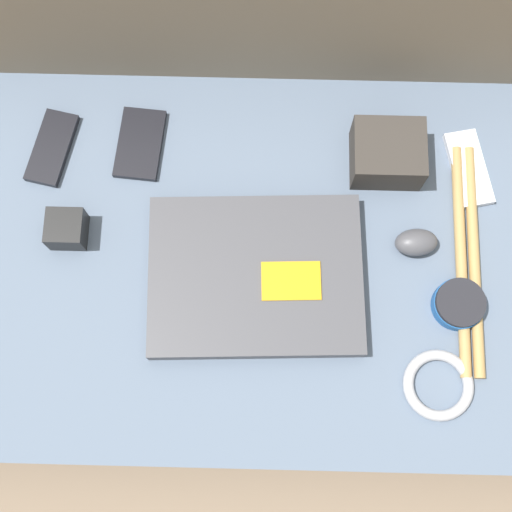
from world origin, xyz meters
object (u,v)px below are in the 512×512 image
object	(u,v)px
computer_mouse	(416,242)
camera_pouch	(387,154)
speaker_puck	(459,304)
phone_small	(140,144)
laptop	(254,276)
charger_brick	(67,229)
phone_silver	(52,148)
phone_black	(469,169)

from	to	relation	value
computer_mouse	camera_pouch	xyz separation A→B (m)	(-0.04, 0.14, 0.02)
computer_mouse	camera_pouch	distance (m)	0.15
speaker_puck	phone_small	distance (m)	0.57
speaker_puck	laptop	bearing A→B (deg)	173.40
laptop	speaker_puck	world-z (taller)	laptop
speaker_puck	charger_brick	distance (m)	0.61
computer_mouse	phone_silver	xyz separation A→B (m)	(-0.59, 0.15, -0.01)
laptop	phone_small	distance (m)	0.29
speaker_puck	phone_black	size ratio (longest dim) A/B	0.58
laptop	phone_silver	distance (m)	0.39
laptop	phone_black	xyz separation A→B (m)	(0.34, 0.19, -0.01)
camera_pouch	charger_brick	distance (m)	0.52
phone_black	camera_pouch	distance (m)	0.14
computer_mouse	phone_small	size ratio (longest dim) A/B	0.55
laptop	computer_mouse	size ratio (longest dim) A/B	4.76
phone_black	charger_brick	bearing A→B (deg)	179.29
laptop	phone_silver	xyz separation A→B (m)	(-0.33, 0.21, -0.01)
phone_silver	charger_brick	xyz separation A→B (m)	(0.04, -0.14, 0.02)
phone_silver	phone_black	bearing A→B (deg)	10.28
phone_silver	phone_small	xyz separation A→B (m)	(0.14, 0.01, -0.00)
speaker_puck	charger_brick	bearing A→B (deg)	170.42
phone_small	phone_black	bearing A→B (deg)	1.68
phone_black	laptop	bearing A→B (deg)	-162.83
phone_small	laptop	bearing A→B (deg)	-44.01
phone_black	charger_brick	xyz separation A→B (m)	(-0.64, -0.12, 0.02)
phone_small	camera_pouch	world-z (taller)	camera_pouch
charger_brick	laptop	bearing A→B (deg)	-12.71
camera_pouch	charger_brick	world-z (taller)	camera_pouch
laptop	phone_small	size ratio (longest dim) A/B	2.63
laptop	charger_brick	world-z (taller)	charger_brick
phone_black	phone_small	world-z (taller)	phone_black
laptop	phone_silver	size ratio (longest dim) A/B	2.48
laptop	phone_small	world-z (taller)	laptop
computer_mouse	speaker_puck	xyz separation A→B (m)	(0.06, -0.10, -0.00)
phone_silver	phone_black	size ratio (longest dim) A/B	0.99
laptop	speaker_puck	size ratio (longest dim) A/B	4.27
laptop	speaker_puck	distance (m)	0.32
charger_brick	phone_silver	bearing A→B (deg)	106.23
camera_pouch	charger_brick	bearing A→B (deg)	-164.99
computer_mouse	speaker_puck	size ratio (longest dim) A/B	0.90
camera_pouch	laptop	bearing A→B (deg)	-136.05
speaker_puck	phone_black	distance (m)	0.23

